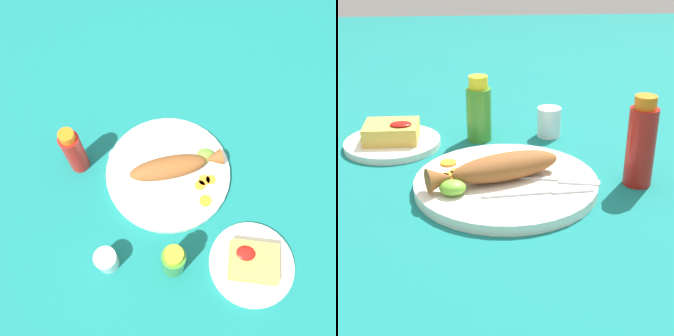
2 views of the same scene
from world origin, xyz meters
The scene contains 15 objects.
ground_plane centered at (0.00, 0.00, 0.00)m, with size 4.00×4.00×0.00m, color #146B66.
main_plate centered at (0.00, 0.00, 0.01)m, with size 0.32×0.32×0.02m, color white.
fried_fish centered at (-0.01, 0.00, 0.04)m, with size 0.24×0.13×0.05m.
fork_near centered at (0.08, -0.02, 0.02)m, with size 0.18×0.06×0.00m.
fork_far centered at (0.06, -0.06, 0.02)m, with size 0.19×0.03×0.00m.
carrot_slice_near centered at (-0.08, 0.03, 0.02)m, with size 0.03×0.03×0.00m, color orange.
carrot_slice_mid centered at (-0.10, 0.07, 0.02)m, with size 0.03×0.03×0.00m, color orange.
carrot_slice_far centered at (-0.11, 0.01, 0.02)m, with size 0.02×0.02×0.00m, color orange.
carrot_slice_extra centered at (-0.09, 0.01, 0.02)m, with size 0.03×0.03×0.00m, color orange.
lime_wedge_main centered at (-0.09, -0.05, 0.03)m, with size 0.04×0.04×0.02m, color #6BB233.
hot_sauce_bottle_red centered at (0.23, 0.00, 0.08)m, with size 0.05×0.05×0.16m.
hot_sauce_bottle_green centered at (-0.04, 0.23, 0.06)m, with size 0.05×0.05×0.14m.
salt_cup centered at (0.11, 0.24, 0.03)m, with size 0.05×0.05×0.06m.
side_plate_fries centered at (-0.22, 0.21, 0.01)m, with size 0.20×0.20×0.01m, color white.
fries_pile centered at (-0.22, 0.21, 0.03)m, with size 0.11×0.09×0.04m.
Camera 1 is at (-0.05, 0.39, 0.89)m, focal length 40.00 mm.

